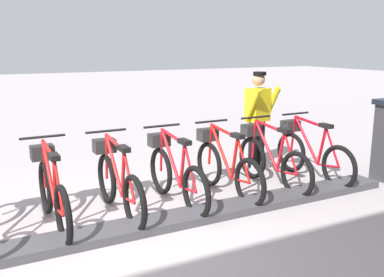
% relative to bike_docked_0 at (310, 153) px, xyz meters
% --- Properties ---
extents(ground_plane, '(60.00, 60.00, 0.00)m').
position_rel_bike_docked_0_xyz_m(ground_plane, '(-0.62, 3.77, -0.43)').
color(ground_plane, '#AEA4A7').
extents(dock_rail_base, '(0.44, 8.74, 0.10)m').
position_rel_bike_docked_0_xyz_m(dock_rail_base, '(-0.62, 3.77, -0.38)').
color(dock_rail_base, '#47474C').
rests_on(dock_rail_base, ground).
extents(bike_docked_0, '(1.72, 0.54, 1.02)m').
position_rel_bike_docked_0_xyz_m(bike_docked_0, '(0.00, 0.00, 0.00)').
color(bike_docked_0, black).
rests_on(bike_docked_0, ground).
extents(bike_docked_1, '(1.72, 0.54, 1.02)m').
position_rel_bike_docked_0_xyz_m(bike_docked_1, '(0.00, 0.79, 0.00)').
color(bike_docked_1, black).
rests_on(bike_docked_1, ground).
extents(bike_docked_2, '(1.72, 0.54, 1.02)m').
position_rel_bike_docked_0_xyz_m(bike_docked_2, '(0.00, 1.59, 0.00)').
color(bike_docked_2, black).
rests_on(bike_docked_2, ground).
extents(bike_docked_3, '(1.72, 0.54, 1.02)m').
position_rel_bike_docked_0_xyz_m(bike_docked_3, '(0.00, 2.38, 0.00)').
color(bike_docked_3, black).
rests_on(bike_docked_3, ground).
extents(bike_docked_4, '(1.72, 0.54, 1.02)m').
position_rel_bike_docked_0_xyz_m(bike_docked_4, '(0.00, 3.18, 0.00)').
color(bike_docked_4, black).
rests_on(bike_docked_4, ground).
extents(bike_docked_5, '(1.72, 0.54, 1.02)m').
position_rel_bike_docked_0_xyz_m(bike_docked_5, '(0.00, 3.97, 0.00)').
color(bike_docked_5, black).
rests_on(bike_docked_5, ground).
extents(worker_near_rack, '(0.51, 0.68, 1.66)m').
position_rel_bike_docked_0_xyz_m(worker_near_rack, '(0.94, 0.36, 0.48)').
color(worker_near_rack, white).
rests_on(worker_near_rack, ground).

